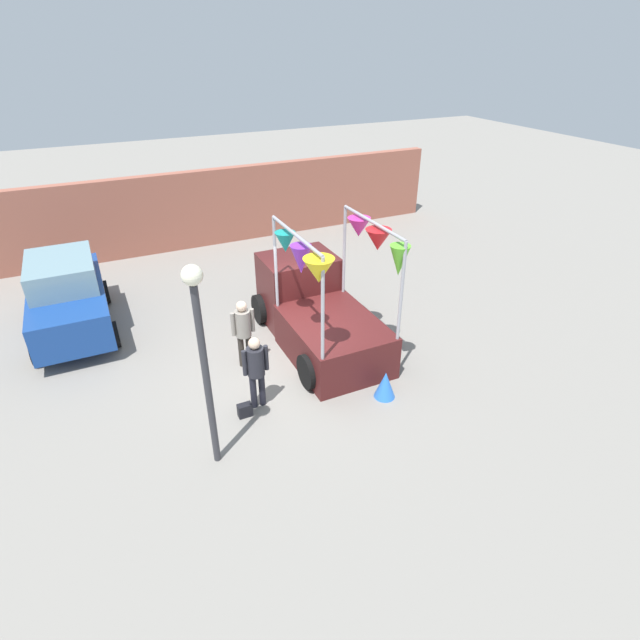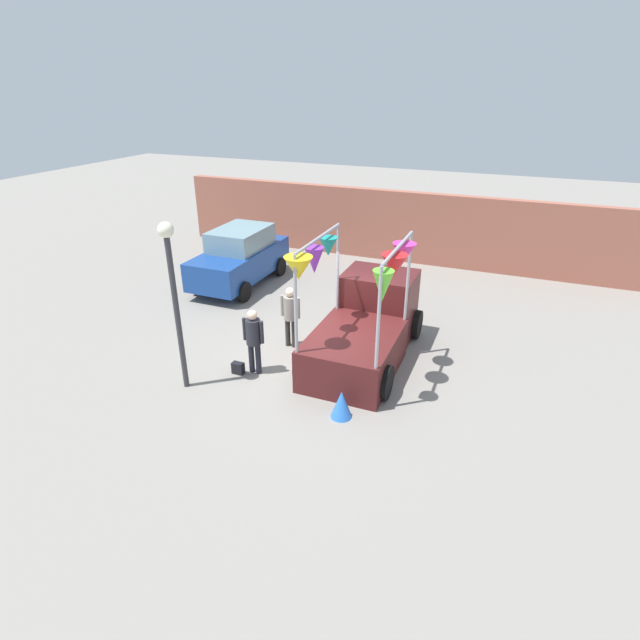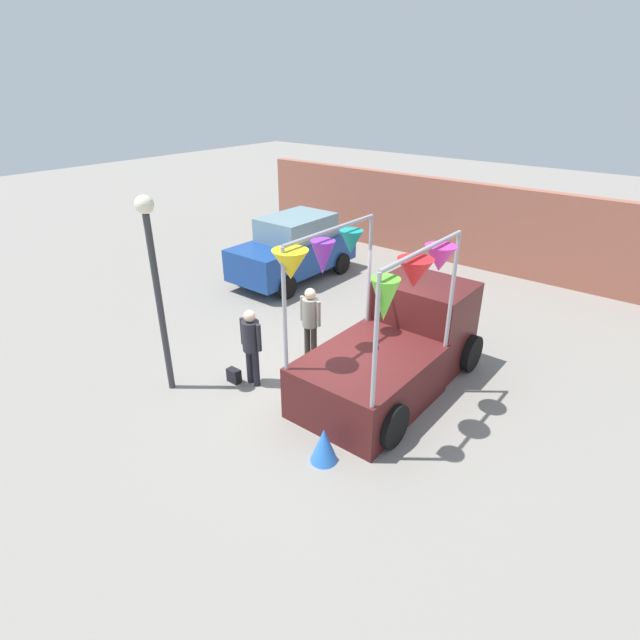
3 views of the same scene
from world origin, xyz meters
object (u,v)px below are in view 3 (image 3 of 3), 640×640
object	(u,v)px
person_customer	(251,341)
folded_kite_bundle_azure	(324,445)
person_vendor	(310,317)
handbag	(234,376)
parked_car	(294,248)
vendor_truck	(398,342)
street_lamp	(154,269)

from	to	relation	value
person_customer	folded_kite_bundle_azure	size ratio (longest dim) A/B	2.66
person_vendor	handbag	size ratio (longest dim) A/B	5.77
folded_kite_bundle_azure	person_customer	bearing A→B (deg)	160.76
person_vendor	handbag	world-z (taller)	person_vendor
parked_car	folded_kite_bundle_azure	xyz separation A→B (m)	(5.66, -5.71, -0.64)
folded_kite_bundle_azure	person_vendor	bearing A→B (deg)	133.54
person_vendor	vendor_truck	bearing A→B (deg)	10.45
vendor_truck	folded_kite_bundle_azure	world-z (taller)	vendor_truck
person_customer	folded_kite_bundle_azure	bearing A→B (deg)	-19.24
person_customer	vendor_truck	bearing A→B (deg)	40.90
parked_car	folded_kite_bundle_azure	world-z (taller)	parked_car
handbag	street_lamp	xyz separation A→B (m)	(-0.80, -0.90, 2.32)
vendor_truck	person_customer	size ratio (longest dim) A/B	2.61
person_customer	handbag	xyz separation A→B (m)	(-0.35, -0.20, -0.82)
person_customer	street_lamp	distance (m)	2.19
street_lamp	parked_car	bearing A→B (deg)	109.03
vendor_truck	handbag	bearing A→B (deg)	-140.50
parked_car	person_customer	size ratio (longest dim) A/B	2.50
handbag	person_customer	bearing A→B (deg)	29.74
parked_car	person_vendor	size ratio (longest dim) A/B	2.48
vendor_truck	person_customer	distance (m)	2.81
person_vendor	folded_kite_bundle_azure	distance (m)	3.30
parked_car	person_vendor	xyz separation A→B (m)	(3.43, -3.36, 0.03)
vendor_truck	handbag	size ratio (longest dim) A/B	14.92
person_customer	folded_kite_bundle_azure	world-z (taller)	person_customer
handbag	street_lamp	bearing A→B (deg)	-131.85
person_customer	street_lamp	world-z (taller)	street_lamp
person_vendor	parked_car	bearing A→B (deg)	135.57
person_vendor	street_lamp	xyz separation A→B (m)	(-1.38, -2.59, 1.48)
person_vendor	folded_kite_bundle_azure	bearing A→B (deg)	-46.46
parked_car	street_lamp	distance (m)	6.48
handbag	folded_kite_bundle_azure	world-z (taller)	folded_kite_bundle_azure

